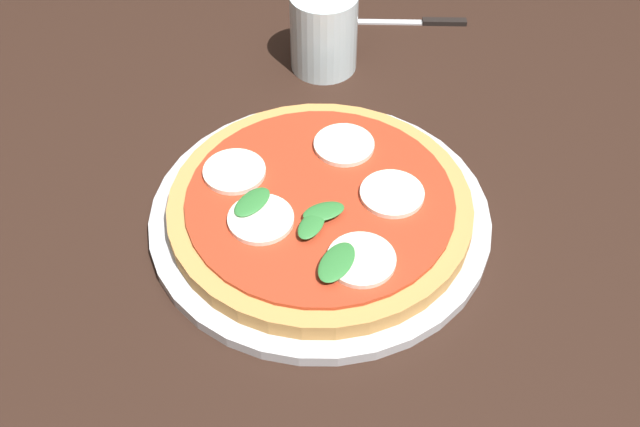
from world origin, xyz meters
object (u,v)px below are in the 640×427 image
dining_table (286,309)px  pizza (320,206)px  serving_tray (320,216)px  knife (423,22)px  glass_cup (324,32)px

dining_table → pizza: bearing=32.8°
serving_tray → knife: serving_tray is taller
pizza → knife: size_ratio=1.91×
pizza → glass_cup: 0.25m
pizza → knife: 0.36m
dining_table → pizza: 0.13m
serving_tray → pizza: (-0.00, -0.00, 0.02)m
serving_tray → pizza: bearing=-98.9°
pizza → glass_cup: size_ratio=3.05×
dining_table → knife: (0.20, 0.35, 0.11)m
dining_table → serving_tray: size_ratio=3.59×
glass_cup → knife: bearing=29.9°
pizza → glass_cup: (0.03, 0.25, 0.02)m
serving_tray → glass_cup: bearing=83.8°
knife → serving_tray: bearing=-116.2°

